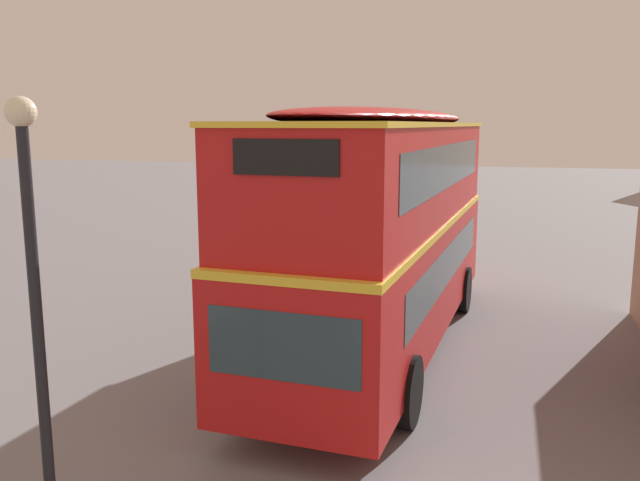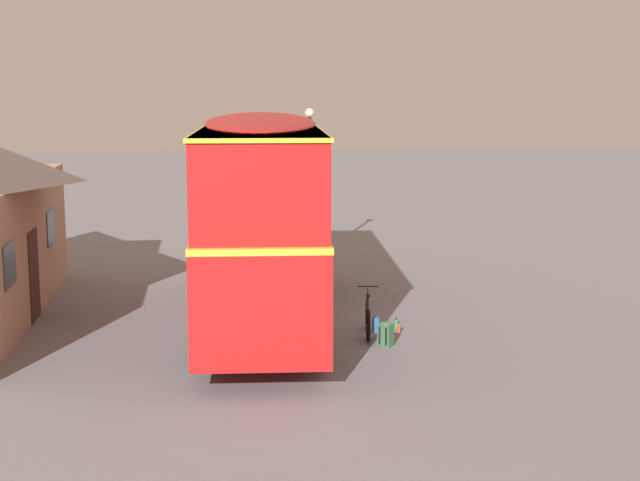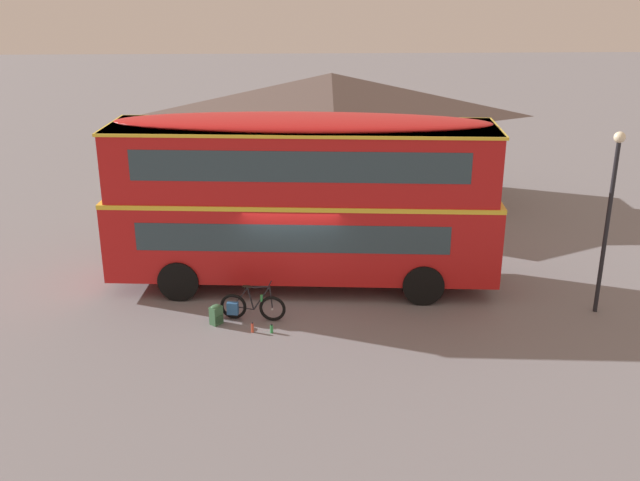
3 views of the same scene
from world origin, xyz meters
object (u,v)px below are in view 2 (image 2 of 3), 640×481
touring_bicycle (369,319)px  backpack_on_ground (386,333)px  double_decker_bus (261,210)px  water_bottle_green_metal (396,323)px  water_bottle_red_squeeze (399,328)px  street_lamp (310,168)px

touring_bicycle → backpack_on_ground: (-0.85, -0.20, -0.10)m
double_decker_bus → touring_bicycle: (-1.37, -2.23, -2.27)m
water_bottle_green_metal → backpack_on_ground: bearing=159.1°
double_decker_bus → touring_bicycle: double_decker_bus is taller
backpack_on_ground → water_bottle_green_metal: 1.50m
double_decker_bus → water_bottle_green_metal: size_ratio=46.76×
double_decker_bus → water_bottle_red_squeeze: double_decker_bus is taller
water_bottle_red_squeeze → water_bottle_green_metal: 0.47m
water_bottle_green_metal → street_lamp: street_lamp is taller
double_decker_bus → touring_bicycle: bearing=-121.6°
touring_bicycle → water_bottle_green_metal: (0.55, -0.73, -0.26)m
water_bottle_green_metal → street_lamp: bearing=6.1°
touring_bicycle → street_lamp: (8.95, 0.17, 2.55)m
water_bottle_red_squeeze → water_bottle_green_metal: (0.47, -0.04, -0.02)m
water_bottle_red_squeeze → street_lamp: bearing=5.5°
backpack_on_ground → street_lamp: 10.16m
touring_bicycle → street_lamp: 9.31m
water_bottle_red_squeeze → water_bottle_green_metal: size_ratio=1.16×
backpack_on_ground → street_lamp: bearing=2.1°
touring_bicycle → backpack_on_ground: bearing=-166.9°
double_decker_bus → water_bottle_green_metal: double_decker_bus is taller
double_decker_bus → water_bottle_green_metal: 3.99m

